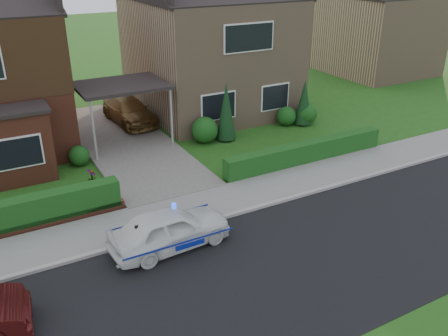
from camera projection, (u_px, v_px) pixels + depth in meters
ground at (255, 276)px, 12.79m from camera, size 120.00×120.00×0.00m
road at (255, 276)px, 12.79m from camera, size 60.00×6.00×0.02m
kerb at (205, 223)px, 15.19m from camera, size 60.00×0.16×0.12m
sidewalk at (191, 209)px, 16.03m from camera, size 60.00×2.00×0.10m
driveway at (126, 142)px, 21.51m from camera, size 3.80×12.00×0.12m
house_right at (209, 40)px, 24.92m from camera, size 7.50×8.06×7.25m
carport_link at (121, 87)px, 20.39m from camera, size 3.80×3.00×2.77m
dwarf_wall at (1, 233)px, 14.40m from camera, size 7.70×0.25×0.36m
hedge_left at (2, 236)px, 14.59m from camera, size 7.50×0.55×0.90m
hedge_right at (305, 163)px, 19.58m from camera, size 7.50×0.55×0.80m
shrub_left_mid at (38, 161)px, 18.16m from camera, size 1.32×1.32×1.32m
shrub_left_near at (79, 156)px, 19.20m from camera, size 0.84×0.84×0.84m
shrub_right_near at (205, 130)px, 21.41m from camera, size 1.20×1.20×1.20m
shrub_right_mid at (286, 116)px, 23.55m from camera, size 0.96×0.96×0.96m
shrub_right_far at (306, 114)px, 23.73m from camera, size 1.08×1.08×1.08m
conifer_a at (226, 113)px, 21.40m from camera, size 0.90×0.90×2.60m
conifer_b at (304, 103)px, 23.40m from camera, size 0.90×0.90×2.20m
neighbour_right at (376, 34)px, 33.16m from camera, size 6.50×7.00×5.20m
police_car at (170, 229)px, 13.81m from camera, size 3.32×3.70×1.40m
driveway_car at (129, 111)px, 23.59m from camera, size 1.99×4.26×1.20m
potted_plant_c at (92, 180)px, 17.23m from camera, size 0.50×0.50×0.80m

